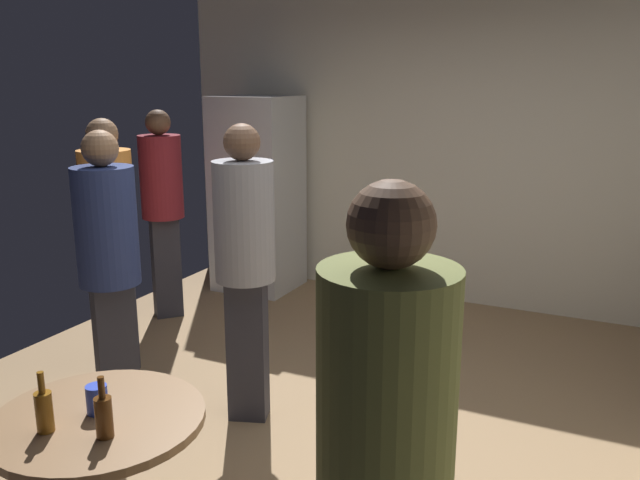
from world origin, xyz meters
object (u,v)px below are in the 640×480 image
at_px(plastic_cup_blue, 97,399).
at_px(person_in_olive_shirt, 385,469).
at_px(beer_bottle_amber, 44,410).
at_px(person_in_maroon_shirt, 162,198).
at_px(beer_bottle_brown, 104,415).
at_px(person_in_orange_shirt, 109,228).
at_px(foreground_table, 100,440).
at_px(refrigerator, 258,194).
at_px(person_in_gray_shirt, 245,252).
at_px(person_in_navy_shirt, 109,256).

height_order(plastic_cup_blue, person_in_olive_shirt, person_in_olive_shirt).
bearing_deg(beer_bottle_amber, person_in_maroon_shirt, 121.06).
height_order(beer_bottle_brown, person_in_orange_shirt, person_in_orange_shirt).
xyz_separation_m(beer_bottle_brown, person_in_olive_shirt, (1.11, -0.19, 0.21)).
bearing_deg(foreground_table, refrigerator, 111.85).
distance_m(person_in_gray_shirt, person_in_maroon_shirt, 1.92).
bearing_deg(person_in_orange_shirt, refrigerator, 111.93).
height_order(beer_bottle_amber, person_in_gray_shirt, person_in_gray_shirt).
distance_m(refrigerator, beer_bottle_amber, 3.97).
relative_size(beer_bottle_brown, person_in_maroon_shirt, 0.13).
xyz_separation_m(foreground_table, person_in_maroon_shirt, (-1.72, 2.56, 0.38)).
distance_m(refrigerator, person_in_orange_shirt, 2.03).
bearing_deg(person_in_maroon_shirt, foreground_table, -15.35).
distance_m(beer_bottle_brown, person_in_navy_shirt, 1.53).
relative_size(refrigerator, beer_bottle_amber, 7.83).
distance_m(person_in_gray_shirt, person_in_orange_shirt, 1.16).
bearing_deg(beer_bottle_amber, plastic_cup_blue, 69.14).
height_order(foreground_table, person_in_orange_shirt, person_in_orange_shirt).
relative_size(beer_bottle_amber, person_in_olive_shirt, 0.13).
bearing_deg(person_in_orange_shirt, beer_bottle_amber, -33.88).
xyz_separation_m(refrigerator, person_in_navy_shirt, (0.55, -2.53, 0.09)).
height_order(beer_bottle_brown, person_in_gray_shirt, person_in_gray_shirt).
distance_m(person_in_navy_shirt, person_in_orange_shirt, 0.69).
height_order(beer_bottle_amber, person_in_orange_shirt, person_in_orange_shirt).
distance_m(foreground_table, plastic_cup_blue, 0.16).
xyz_separation_m(plastic_cup_blue, person_in_maroon_shirt, (-1.71, 2.54, 0.22)).
height_order(beer_bottle_brown, person_in_navy_shirt, person_in_navy_shirt).
relative_size(foreground_table, person_in_maroon_shirt, 0.47).
distance_m(beer_bottle_brown, person_in_olive_shirt, 1.15).
bearing_deg(plastic_cup_blue, beer_bottle_amber, -110.86).
bearing_deg(person_in_olive_shirt, person_in_orange_shirt, -51.33).
bearing_deg(beer_bottle_brown, person_in_maroon_shirt, 124.96).
height_order(person_in_navy_shirt, person_in_olive_shirt, person_in_olive_shirt).
relative_size(plastic_cup_blue, person_in_navy_shirt, 0.06).
bearing_deg(person_in_gray_shirt, foreground_table, -10.90).
distance_m(person_in_navy_shirt, person_in_gray_shirt, 0.76).
xyz_separation_m(person_in_gray_shirt, person_in_orange_shirt, (-1.15, 0.16, -0.01)).
distance_m(beer_bottle_amber, person_in_navy_shirt, 1.45).
bearing_deg(person_in_gray_shirt, person_in_orange_shirt, -117.43).
bearing_deg(person_in_gray_shirt, beer_bottle_brown, -6.46).
xyz_separation_m(refrigerator, plastic_cup_blue, (1.42, -3.55, -0.11)).
bearing_deg(person_in_orange_shirt, person_in_navy_shirt, -27.95).
xyz_separation_m(beer_bottle_brown, person_in_gray_shirt, (-0.34, 1.49, 0.20)).
xyz_separation_m(foreground_table, person_in_navy_shirt, (-0.88, 1.03, 0.36)).
bearing_deg(person_in_navy_shirt, person_in_maroon_shirt, 154.44).
xyz_separation_m(beer_bottle_brown, person_in_orange_shirt, (-1.48, 1.65, 0.19)).
xyz_separation_m(person_in_olive_shirt, person_in_orange_shirt, (-2.60, 1.84, -0.02)).
bearing_deg(person_in_gray_shirt, person_in_olive_shirt, 21.56).
distance_m(person_in_navy_shirt, person_in_olive_shirt, 2.51).
height_order(refrigerator, beer_bottle_amber, refrigerator).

